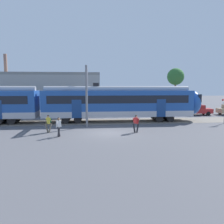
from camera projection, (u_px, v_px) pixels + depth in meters
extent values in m
plane|color=#515156|center=(108.00, 133.00, 20.27)|extent=(160.00, 160.00, 0.00)
cube|color=slate|center=(26.00, 123.00, 25.91)|extent=(80.00, 4.40, 0.01)
cube|color=silver|center=(118.00, 113.00, 26.88)|extent=(18.00, 3.06, 0.70)
cube|color=#2351A3|center=(118.00, 100.00, 26.70)|extent=(18.00, 3.00, 2.40)
cube|color=black|center=(120.00, 99.00, 25.18)|extent=(16.56, 0.03, 0.90)
cube|color=navy|center=(161.00, 108.00, 25.79)|extent=(1.10, 0.04, 2.10)
cube|color=navy|center=(77.00, 109.00, 24.80)|extent=(1.10, 0.04, 2.10)
cylinder|color=#A4A4A9|center=(118.00, 89.00, 26.54)|extent=(17.64, 0.70, 0.70)
cube|color=black|center=(96.00, 84.00, 26.21)|extent=(0.70, 0.12, 0.40)
cylinder|color=black|center=(167.00, 117.00, 27.57)|extent=(0.90, 2.40, 0.90)
cylinder|color=black|center=(156.00, 117.00, 27.43)|extent=(0.90, 2.40, 0.90)
cylinder|color=black|center=(78.00, 118.00, 26.46)|extent=(0.90, 2.40, 0.90)
cylinder|color=black|center=(67.00, 118.00, 26.32)|extent=(0.90, 2.40, 0.90)
ellipsoid|color=#2351A3|center=(193.00, 103.00, 27.69)|extent=(1.80, 2.85, 2.95)
cube|color=black|center=(195.00, 98.00, 27.66)|extent=(0.40, 2.40, 1.00)
cylinder|color=black|center=(15.00, 119.00, 25.72)|extent=(0.90, 2.40, 0.90)
cylinder|color=black|center=(2.00, 119.00, 25.58)|extent=(0.90, 2.40, 0.90)
cylinder|color=#6B6051|center=(47.00, 128.00, 20.37)|extent=(0.38, 0.26, 0.87)
cylinder|color=#6B6051|center=(50.00, 128.00, 20.32)|extent=(0.38, 0.26, 0.87)
cube|color=gold|center=(48.00, 121.00, 20.26)|extent=(0.34, 0.42, 0.56)
cylinder|color=gold|center=(49.00, 121.00, 20.10)|extent=(0.26, 0.17, 0.52)
cylinder|color=gold|center=(47.00, 121.00, 20.43)|extent=(0.26, 0.17, 0.52)
sphere|color=tan|center=(48.00, 116.00, 20.21)|extent=(0.22, 0.22, 0.22)
sphere|color=black|center=(48.00, 116.00, 20.21)|extent=(0.20, 0.20, 0.20)
cube|color=#235633|center=(50.00, 120.00, 20.33)|extent=(0.24, 0.32, 0.40)
cylinder|color=#28282D|center=(59.00, 132.00, 18.51)|extent=(0.34, 0.37, 0.87)
cylinder|color=#28282D|center=(59.00, 131.00, 18.83)|extent=(0.34, 0.37, 0.87)
cube|color=silver|center=(59.00, 124.00, 18.59)|extent=(0.43, 0.41, 0.56)
cylinder|color=silver|center=(60.00, 124.00, 18.81)|extent=(0.22, 0.25, 0.52)
cylinder|color=silver|center=(57.00, 125.00, 18.39)|extent=(0.22, 0.25, 0.52)
sphere|color=brown|center=(59.00, 119.00, 18.53)|extent=(0.22, 0.22, 0.22)
sphere|color=black|center=(58.00, 119.00, 18.54)|extent=(0.20, 0.20, 0.20)
cylinder|color=#28282D|center=(138.00, 128.00, 20.37)|extent=(0.38, 0.32, 0.87)
cylinder|color=#28282D|center=(134.00, 128.00, 20.33)|extent=(0.38, 0.32, 0.87)
cube|color=red|center=(136.00, 121.00, 20.27)|extent=(0.40, 0.43, 0.56)
cylinder|color=red|center=(134.00, 121.00, 20.39)|extent=(0.26, 0.21, 0.52)
cylinder|color=red|center=(138.00, 121.00, 20.15)|extent=(0.26, 0.21, 0.52)
sphere|color=beige|center=(136.00, 116.00, 20.23)|extent=(0.22, 0.22, 0.22)
sphere|color=black|center=(136.00, 116.00, 20.22)|extent=(0.20, 0.20, 0.20)
cube|color=#B22323|center=(198.00, 111.00, 33.02)|extent=(4.09, 1.88, 0.68)
cube|color=maroon|center=(197.00, 107.00, 32.95)|extent=(1.98, 1.55, 0.56)
cube|color=black|center=(203.00, 107.00, 32.99)|extent=(0.20, 1.37, 0.48)
cylinder|color=black|center=(204.00, 112.00, 33.89)|extent=(0.61, 0.24, 0.60)
cylinder|color=black|center=(208.00, 114.00, 32.34)|extent=(0.61, 0.24, 0.60)
cylinder|color=black|center=(188.00, 112.00, 33.79)|extent=(0.61, 0.24, 0.60)
cylinder|color=black|center=(192.00, 114.00, 32.24)|extent=(0.61, 0.24, 0.60)
cylinder|color=black|center=(220.00, 112.00, 34.08)|extent=(0.61, 0.22, 0.60)
cylinder|color=gray|center=(87.00, 96.00, 23.09)|extent=(0.24, 0.24, 6.50)
cylinder|color=gray|center=(87.00, 94.00, 29.41)|extent=(0.24, 0.24, 6.50)
cube|color=gray|center=(87.00, 68.00, 25.88)|extent=(0.20, 6.40, 0.16)
cube|color=gray|center=(87.00, 72.00, 25.93)|extent=(0.20, 6.40, 0.16)
cylinder|color=black|center=(87.00, 77.00, 26.00)|extent=(0.03, 0.03, 1.00)
sphere|color=red|center=(223.00, 100.00, 25.08)|extent=(0.20, 0.20, 0.20)
cube|color=gray|center=(43.00, 95.00, 34.21)|extent=(17.76, 5.00, 6.00)
cube|color=gray|center=(42.00, 74.00, 33.84)|extent=(17.76, 5.00, 0.40)
cylinder|color=#8C6656|center=(6.00, 65.00, 33.15)|extent=(0.50, 0.50, 3.20)
cylinder|color=brown|center=(175.00, 96.00, 41.43)|extent=(0.32, 0.32, 5.06)
sphere|color=#2D662D|center=(176.00, 77.00, 41.01)|extent=(3.15, 3.15, 3.15)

